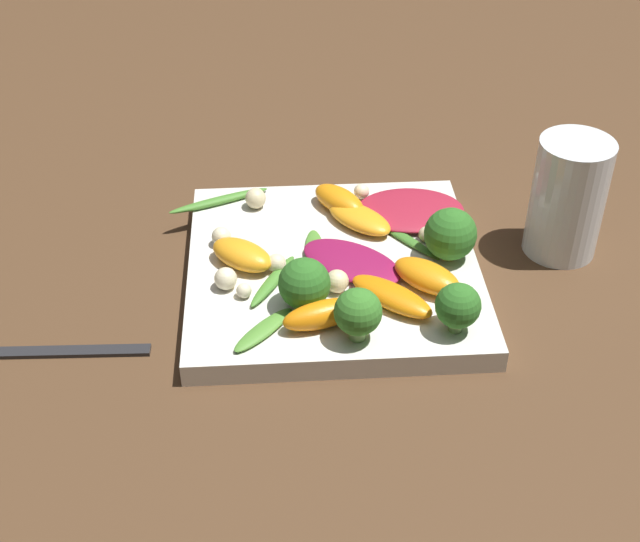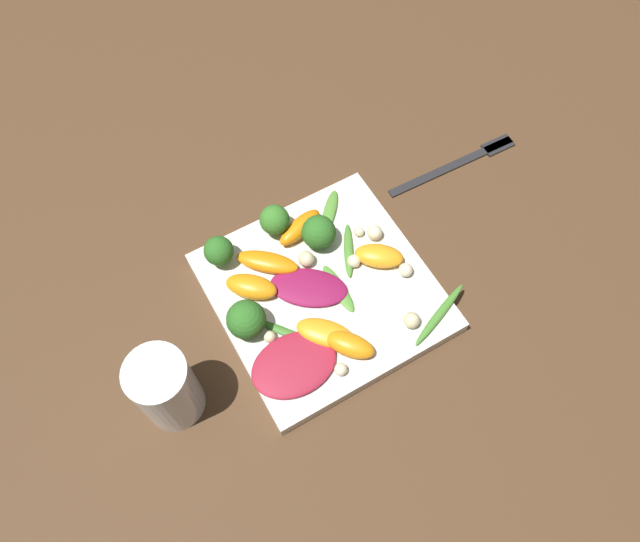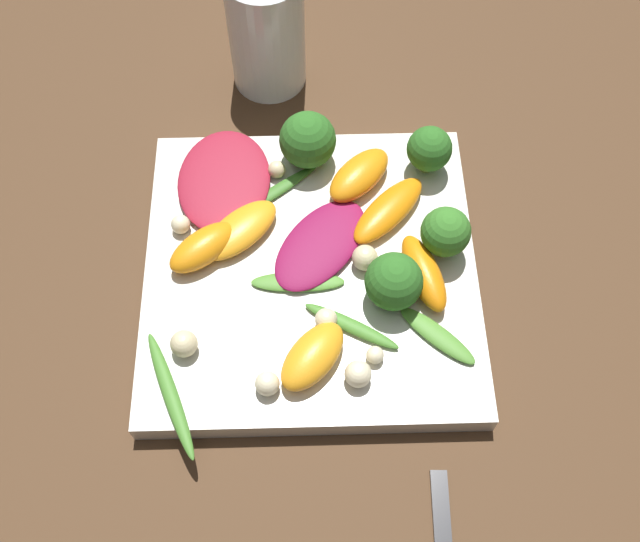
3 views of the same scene
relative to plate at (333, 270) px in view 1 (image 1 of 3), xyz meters
The scene contains 28 objects.
ground_plane 0.01m from the plate, ahead, with size 2.40×2.40×0.00m, color #4C331E.
plate is the anchor object (origin of this frame).
drinking_glass 0.21m from the plate, 81.10° to the right, with size 0.06×0.06×0.11m.
radicchio_leaf_0 0.10m from the plate, 48.71° to the right, with size 0.07×0.10×0.01m.
radicchio_leaf_1 0.02m from the plate, 117.48° to the right, with size 0.09×0.10×0.01m.
orange_segment_0 0.08m from the plate, behind, with size 0.04×0.07×0.02m.
orange_segment_1 0.08m from the plate, ahead, with size 0.06×0.06×0.02m.
orange_segment_2 0.06m from the plate, 27.76° to the right, with size 0.07×0.07×0.02m.
orange_segment_3 0.08m from the plate, 88.87° to the left, with size 0.06×0.06×0.02m.
orange_segment_4 0.07m from the plate, 145.05° to the right, with size 0.07×0.07×0.02m.
orange_segment_5 0.08m from the plate, 118.21° to the right, with size 0.06×0.06×0.02m.
broccoli_floret_0 0.13m from the plate, 137.06° to the right, with size 0.03×0.03×0.04m.
broccoli_floret_1 0.07m from the plate, 154.81° to the left, with size 0.04×0.04×0.04m.
broccoli_floret_2 0.10m from the plate, behind, with size 0.04×0.04×0.04m.
broccoli_floret_3 0.10m from the plate, 89.64° to the right, with size 0.04×0.04×0.05m.
arugula_sprig_0 0.06m from the plate, 118.31° to the left, with size 0.07×0.04×0.01m.
arugula_sprig_1 0.02m from the plate, 57.56° to the left, with size 0.07×0.02×0.00m.
arugula_sprig_2 0.07m from the plate, 63.84° to the right, with size 0.08×0.06×0.00m.
arugula_sprig_3 0.14m from the plate, 45.81° to the left, with size 0.04×0.09×0.01m.
arugula_sprig_4 0.10m from the plate, 145.51° to the left, with size 0.06×0.05×0.01m.
macadamia_nut_0 0.10m from the plate, 19.29° to the right, with size 0.01×0.01×0.01m.
macadamia_nut_1 0.09m from the plate, 119.67° to the left, with size 0.01×0.01×0.01m.
macadamia_nut_2 0.11m from the plate, 36.34° to the left, with size 0.02×0.02×0.02m.
macadamia_nut_3 0.05m from the plate, 101.81° to the left, with size 0.02×0.02×0.02m.
macadamia_nut_4 0.04m from the plate, behind, with size 0.02×0.02×0.02m.
macadamia_nut_5 0.10m from the plate, 72.04° to the left, with size 0.02×0.02×0.02m.
macadamia_nut_6 0.09m from the plate, 73.48° to the right, with size 0.01×0.01×0.01m.
macadamia_nut_7 0.09m from the plate, 108.62° to the left, with size 0.02×0.02×0.02m.
Camera 1 is at (-0.59, 0.05, 0.46)m, focal length 50.00 mm.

